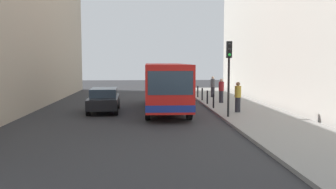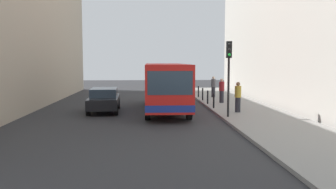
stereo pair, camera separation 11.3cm
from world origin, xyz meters
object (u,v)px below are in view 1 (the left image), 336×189
at_px(traffic_light, 229,64).
at_px(bollard_farthest, 198,92).
at_px(bollard_near, 214,101).
at_px(bollard_mid, 207,97).
at_px(pedestrian_near_signal, 238,97).
at_px(pedestrian_mid_sidewalk, 221,91).
at_px(bus, 165,84).
at_px(pedestrian_far_sidewalk, 213,87).
at_px(car_beside_bus, 104,99).
at_px(bollard_far, 202,94).

height_order(traffic_light, bollard_farthest, traffic_light).
distance_m(bollard_near, bollard_mid, 2.35).
relative_size(bollard_near, bollard_mid, 1.00).
xyz_separation_m(traffic_light, bollard_near, (-0.10, 3.77, -2.38)).
bearing_deg(bollard_farthest, bollard_near, -90.00).
xyz_separation_m(pedestrian_near_signal, pedestrian_mid_sidewalk, (0.05, 4.97, -0.02)).
distance_m(bus, pedestrian_far_sidewalk, 8.10).
distance_m(bollard_near, bollard_farthest, 7.06).
height_order(bollard_near, pedestrian_near_signal, pedestrian_near_signal).
distance_m(car_beside_bus, traffic_light, 8.24).
xyz_separation_m(bollard_near, bollard_farthest, (0.00, 7.06, 0.00)).
xyz_separation_m(bollard_farthest, pedestrian_mid_sidewalk, (1.13, -4.08, 0.41)).
bearing_deg(car_beside_bus, traffic_light, 151.61).
bearing_deg(bollard_near, pedestrian_near_signal, -61.56).
distance_m(traffic_light, pedestrian_mid_sidewalk, 7.10).
bearing_deg(bollard_farthest, pedestrian_far_sidewalk, 0.16).
distance_m(bollard_mid, bollard_far, 2.35).
distance_m(pedestrian_mid_sidewalk, pedestrian_far_sidewalk, 4.09).
xyz_separation_m(car_beside_bus, bollard_near, (7.03, 0.29, -0.16)).
xyz_separation_m(bus, bollard_near, (3.14, -0.31, -1.10)).
bearing_deg(car_beside_bus, bus, -173.70).
bearing_deg(pedestrian_near_signal, car_beside_bus, -35.62).
relative_size(bollard_mid, bollard_far, 1.00).
xyz_separation_m(bollard_mid, pedestrian_mid_sidewalk, (1.13, 0.63, 0.41)).
bearing_deg(pedestrian_far_sidewalk, bus, 95.78).
bearing_deg(pedestrian_near_signal, bollard_near, -85.30).
xyz_separation_m(bollard_far, bollard_farthest, (0.00, 2.35, 0.00)).
bearing_deg(bollard_far, traffic_light, -89.32).
bearing_deg(traffic_light, bollard_farthest, 90.53).
relative_size(traffic_light, pedestrian_near_signal, 2.27).
relative_size(bollard_mid, bollard_farthest, 1.00).
xyz_separation_m(bus, pedestrian_far_sidewalk, (4.41, 6.76, -0.69)).
distance_m(bus, bollard_far, 5.52).
bearing_deg(bollard_farthest, pedestrian_near_signal, -83.21).
xyz_separation_m(traffic_light, bollard_far, (-0.10, 8.48, -2.38)).
relative_size(bollard_near, bollard_far, 1.00).
relative_size(bus, pedestrian_near_signal, 6.11).
bearing_deg(bollard_mid, traffic_light, -89.06).
bearing_deg(bus, bollard_far, -125.17).
xyz_separation_m(bus, traffic_light, (3.24, -4.07, 1.28)).
bearing_deg(bollard_far, bus, -125.52).
bearing_deg(bollard_farthest, car_beside_bus, -133.71).
bearing_deg(pedestrian_mid_sidewalk, bollard_near, 62.33).
xyz_separation_m(traffic_light, pedestrian_far_sidewalk, (1.17, 10.83, -1.97)).
xyz_separation_m(car_beside_bus, pedestrian_far_sidewalk, (8.29, 7.35, 0.25)).
bearing_deg(bus, car_beside_bus, 9.01).
distance_m(bus, pedestrian_near_signal, 4.85).
xyz_separation_m(bus, bollard_far, (3.14, 4.40, -1.10)).
relative_size(car_beside_bus, pedestrian_near_signal, 2.48).
xyz_separation_m(bollard_mid, bollard_far, (0.00, 2.35, 0.00)).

